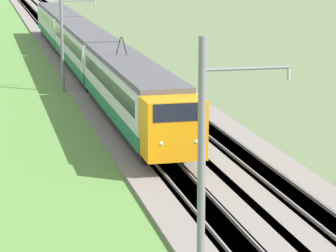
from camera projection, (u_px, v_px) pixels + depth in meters
ballast_main at (88, 77)px, 63.13m from camera, size 240.00×4.40×0.30m
ballast_adjacent at (137, 76)px, 64.01m from camera, size 240.00×4.40×0.30m
track_main at (88, 77)px, 63.12m from camera, size 240.00×1.57×0.45m
track_adjacent at (137, 76)px, 64.01m from camera, size 240.00×1.57×0.45m
grass_verge at (10, 81)px, 61.78m from camera, size 240.00×11.06×0.12m
passenger_train at (84, 47)px, 64.75m from camera, size 63.44×2.85×5.02m
catenary_mast_near at (204, 178)px, 21.35m from camera, size 0.22×2.56×7.93m
catenary_mast_mid at (63, 39)px, 56.25m from camera, size 0.22×2.56×7.46m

